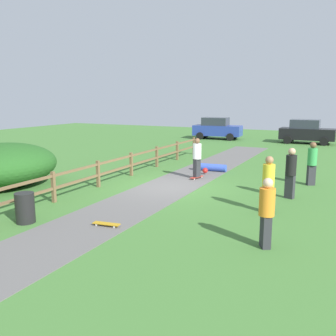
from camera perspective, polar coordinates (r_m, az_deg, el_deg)
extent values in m
plane|color=#427533|center=(15.49, 0.10, -2.90)|extent=(60.00, 60.00, 0.00)
cube|color=#605E5B|center=(15.49, 0.10, -2.87)|extent=(2.40, 28.00, 0.02)
cube|color=brown|center=(13.72, -17.02, -2.79)|extent=(0.12, 0.12, 1.10)
cube|color=brown|center=(15.64, -10.59, -0.89)|extent=(0.12, 0.12, 1.10)
cube|color=brown|center=(17.72, -5.62, 0.58)|extent=(0.12, 0.12, 1.10)
cube|color=brown|center=(19.92, -1.71, 1.74)|extent=(0.12, 0.12, 1.10)
cube|color=brown|center=(22.20, 1.40, 2.66)|extent=(0.12, 0.12, 1.10)
cube|color=brown|center=(24.54, 3.94, 3.40)|extent=(0.12, 0.12, 1.10)
cube|color=brown|center=(16.67, -7.94, -0.28)|extent=(0.08, 18.00, 0.09)
cube|color=brown|center=(16.59, -7.98, 1.25)|extent=(0.08, 18.00, 0.09)
ellipsoid|color=#23561E|center=(16.82, -23.87, 0.40)|extent=(3.92, 4.71, 1.80)
cylinder|color=black|center=(11.81, -20.93, -5.68)|extent=(0.56, 0.56, 0.90)
cube|color=#B23326|center=(17.03, 4.39, -1.37)|extent=(0.40, 0.82, 0.02)
cylinder|color=silver|center=(17.31, 4.75, -1.33)|extent=(0.04, 0.07, 0.06)
cylinder|color=silver|center=(17.22, 5.15, -1.40)|extent=(0.04, 0.07, 0.06)
cylinder|color=silver|center=(16.87, 3.61, -1.63)|extent=(0.04, 0.07, 0.06)
cylinder|color=silver|center=(16.78, 4.02, -1.70)|extent=(0.04, 0.07, 0.06)
cube|color=#2D2D33|center=(16.95, 4.41, 0.03)|extent=(0.28, 0.36, 0.82)
cylinder|color=white|center=(16.83, 4.45, 2.56)|extent=(0.47, 0.47, 0.69)
sphere|color=brown|center=(16.77, 4.47, 4.14)|extent=(0.25, 0.25, 0.25)
cylinder|color=blue|center=(18.88, 6.46, 0.11)|extent=(1.63, 0.48, 0.36)
sphere|color=red|center=(18.01, 5.67, -0.39)|extent=(0.26, 0.26, 0.26)
cube|color=#BF8C19|center=(10.94, -9.36, -8.35)|extent=(0.82, 0.31, 0.02)
cylinder|color=silver|center=(11.02, -10.84, -8.50)|extent=(0.06, 0.04, 0.06)
cylinder|color=silver|center=(11.14, -10.46, -8.26)|extent=(0.06, 0.04, 0.06)
cylinder|color=silver|center=(10.77, -8.20, -8.87)|extent=(0.06, 0.04, 0.06)
cylinder|color=silver|center=(10.90, -7.84, -8.62)|extent=(0.06, 0.04, 0.06)
cube|color=#2D2D33|center=(12.41, 14.89, -4.65)|extent=(0.37, 0.36, 0.86)
cylinder|color=yellow|center=(12.23, 15.07, -1.09)|extent=(0.54, 0.54, 0.72)
sphere|color=#9E704C|center=(12.14, 15.18, 1.16)|extent=(0.26, 0.26, 0.26)
cube|color=#2D2D33|center=(14.38, 18.04, -2.72)|extent=(0.37, 0.29, 0.87)
cylinder|color=black|center=(14.22, 18.22, 0.42)|extent=(0.48, 0.48, 0.73)
sphere|color=tan|center=(14.15, 18.34, 2.39)|extent=(0.26, 0.26, 0.26)
cube|color=#2D2D33|center=(9.57, 14.62, -9.34)|extent=(0.33, 0.38, 0.82)
cylinder|color=orange|center=(9.35, 14.83, -5.00)|extent=(0.52, 0.52, 0.68)
sphere|color=beige|center=(9.24, 14.97, -2.23)|extent=(0.25, 0.25, 0.25)
cube|color=#2D2D33|center=(16.84, 20.94, -1.02)|extent=(0.38, 0.34, 0.86)
cylinder|color=green|center=(16.71, 21.11, 1.62)|extent=(0.52, 0.52, 0.71)
sphere|color=brown|center=(16.64, 21.23, 3.27)|extent=(0.26, 0.26, 0.26)
cube|color=#283D99|center=(33.79, 7.54, 5.68)|extent=(4.31, 1.98, 0.90)
cube|color=#2D333D|center=(33.78, 7.24, 7.05)|extent=(2.30, 1.71, 0.70)
cylinder|color=black|center=(34.37, 10.08, 4.94)|extent=(0.65, 0.28, 0.64)
cylinder|color=black|center=(32.66, 9.41, 4.67)|extent=(0.65, 0.28, 0.64)
cylinder|color=black|center=(35.04, 5.75, 5.16)|extent=(0.65, 0.28, 0.64)
cylinder|color=black|center=(33.36, 4.88, 4.90)|extent=(0.65, 0.28, 0.64)
cube|color=black|center=(32.17, 20.41, 4.87)|extent=(4.20, 1.70, 0.90)
cube|color=#2D333D|center=(32.13, 20.15, 6.31)|extent=(2.20, 1.56, 0.70)
cylinder|color=black|center=(32.98, 22.86, 4.04)|extent=(0.64, 0.24, 0.64)
cylinder|color=black|center=(31.24, 22.65, 3.73)|extent=(0.64, 0.24, 0.64)
cylinder|color=black|center=(33.25, 18.21, 4.39)|extent=(0.64, 0.24, 0.64)
cylinder|color=black|center=(31.52, 17.74, 4.10)|extent=(0.64, 0.24, 0.64)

